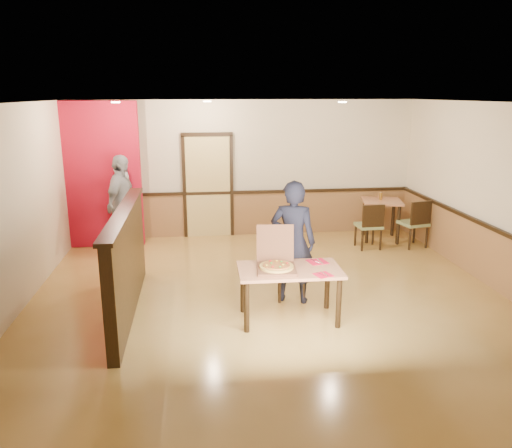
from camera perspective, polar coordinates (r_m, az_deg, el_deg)
The scene contains 27 objects.
floor at distance 7.42m, azimuth 1.72°, elevation -8.49°, with size 7.00×7.00×0.00m, color tan.
ceiling at distance 6.82m, azimuth 1.90°, elevation 13.68°, with size 7.00×7.00×0.00m, color black.
wall_back at distance 10.40m, azimuth -1.11°, elevation 6.31°, with size 7.00×7.00×0.00m, color beige.
wall_left at distance 7.33m, azimuth -26.36°, elevation 1.18°, with size 7.00×7.00×0.00m, color beige.
wall_right at distance 8.26m, azimuth 26.59°, elevation 2.53°, with size 7.00×7.00×0.00m, color beige.
wainscot_back at distance 10.55m, azimuth -1.07°, elevation 1.18°, with size 7.00×0.04×0.90m, color olive.
chair_rail_back at distance 10.43m, azimuth -1.07°, elevation 3.67°, with size 7.00×0.06×0.06m, color black.
wainscot_right at distance 8.47m, azimuth 25.68°, elevation -3.75°, with size 0.04×7.00×0.90m, color olive.
chair_rail_right at distance 8.34m, azimuth 25.92°, elevation -0.69°, with size 0.06×7.00×0.06m, color black.
back_door at distance 10.37m, azimuth -5.49°, elevation 4.26°, with size 0.90×0.06×2.10m, color #DCC270.
booth_partition at distance 6.96m, azimuth -14.53°, elevation -4.08°, with size 0.20×3.10×1.44m.
red_accent_panel at distance 10.03m, azimuth -17.60°, elevation 5.31°, with size 1.60×0.20×2.78m, color #A90C23.
spot_a at distance 8.63m, azimuth -15.75°, elevation 13.25°, with size 0.14×0.14×0.02m, color #FFE0B2.
spot_b at distance 9.24m, azimuth -5.59°, elevation 13.78°, with size 0.14×0.14×0.02m, color #FFE0B2.
spot_c at distance 8.59m, azimuth 9.86°, elevation 13.57°, with size 0.14×0.14×0.02m, color #FFE0B2.
main_table at distance 6.56m, azimuth 3.84°, elevation -5.98°, with size 1.35×0.78×0.72m.
diner_chair at distance 7.33m, azimuth 4.04°, elevation -4.97°, with size 0.47×0.47×0.83m.
side_chair_left at distance 9.79m, azimuth 12.90°, elevation -0.02°, with size 0.47×0.47×0.90m.
side_chair_right at distance 10.12m, azimuth 17.77°, elevation 0.26°, with size 0.56×0.56×0.94m.
side_table at distance 10.47m, azimuth 14.13°, elevation 1.68°, with size 0.91×0.91×0.82m.
diner at distance 7.07m, azimuth 4.24°, elevation -2.08°, with size 0.65×0.43×1.77m, color black.
passerby at distance 9.59m, azimuth -15.05°, elevation 2.18°, with size 1.08×0.45×1.84m, color gray.
pizza_box at distance 6.47m, azimuth 2.32°, elevation -4.60°, with size 0.55×0.63×0.52m.
pizza at distance 6.43m, azimuth 2.36°, elevation -4.89°, with size 0.44×0.44×0.03m, color #DFB451.
napkin_near at distance 6.34m, azimuth 7.69°, elevation -5.78°, with size 0.26×0.26×0.01m.
napkin_far at distance 6.80m, azimuth 7.04°, elevation -4.29°, with size 0.29×0.29×0.01m.
condiment at distance 10.47m, azimuth 14.07°, elevation 3.11°, with size 0.06×0.06×0.15m, color brown.
Camera 1 is at (-1.03, -6.74, 2.93)m, focal length 35.00 mm.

